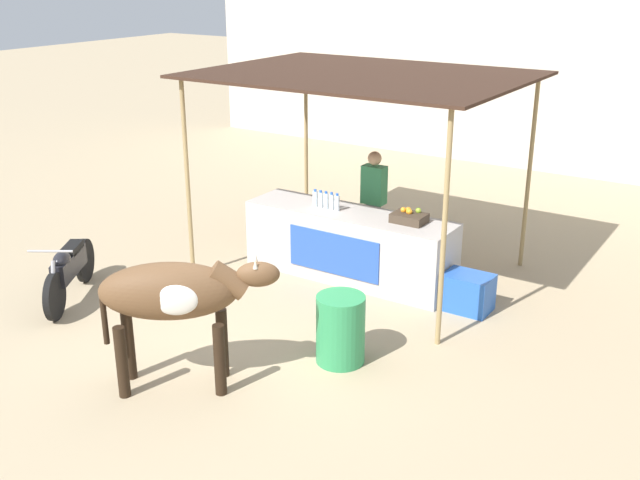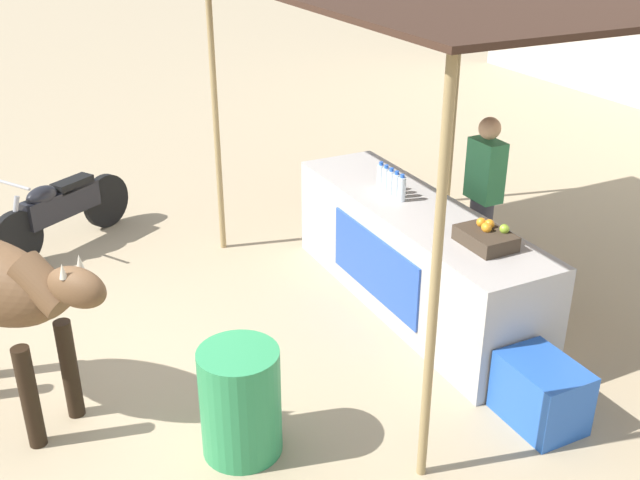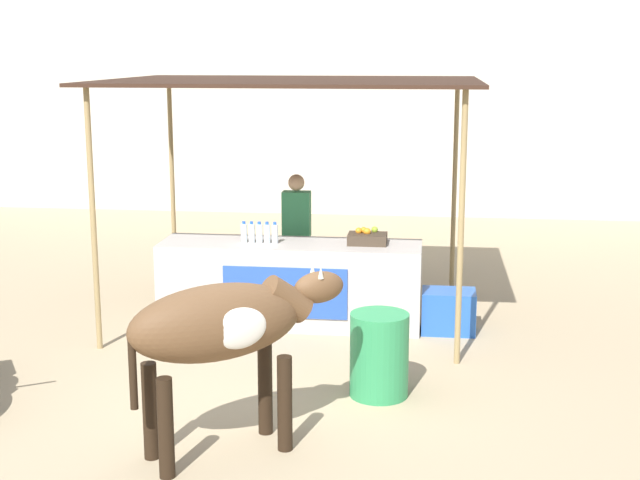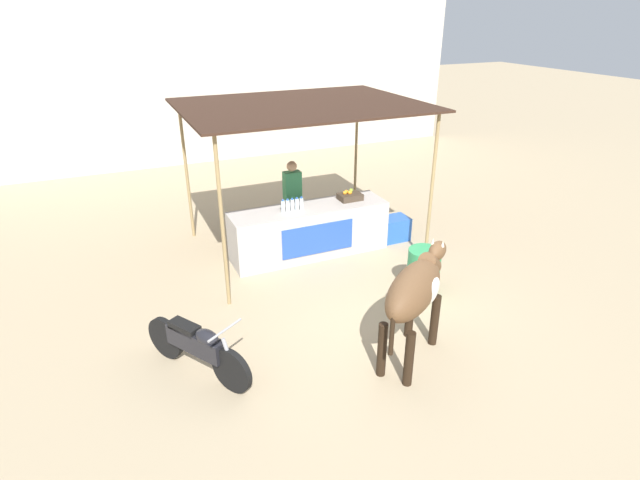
{
  "view_description": "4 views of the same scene",
  "coord_description": "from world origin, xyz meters",
  "px_view_note": "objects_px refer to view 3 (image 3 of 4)",
  "views": [
    {
      "loc": [
        4.97,
        -6.18,
        4.15
      ],
      "look_at": [
        0.21,
        1.14,
        0.92
      ],
      "focal_mm": 42.0,
      "sensor_mm": 36.0,
      "label": 1
    },
    {
      "loc": [
        4.97,
        -1.22,
        3.47
      ],
      "look_at": [
        -0.02,
        1.27,
        0.83
      ],
      "focal_mm": 42.0,
      "sensor_mm": 36.0,
      "label": 2
    },
    {
      "loc": [
        1.58,
        -7.66,
        3.11
      ],
      "look_at": [
        0.44,
        1.44,
        1.17
      ],
      "focal_mm": 50.0,
      "sensor_mm": 36.0,
      "label": 3
    },
    {
      "loc": [
        -3.35,
        -5.8,
        4.34
      ],
      "look_at": [
        -0.34,
        0.93,
        0.89
      ],
      "focal_mm": 28.0,
      "sensor_mm": 36.0,
      "label": 4
    }
  ],
  "objects_px": {
    "vendor_behind_counter": "(297,239)",
    "cow": "(225,327)",
    "cooler_box": "(448,311)",
    "water_barrel": "(379,355)",
    "fruit_crate": "(367,238)",
    "stall_counter": "(291,283)"
  },
  "relations": [
    {
      "from": "cooler_box",
      "to": "cow",
      "type": "xyz_separation_m",
      "value": [
        -1.78,
        -3.35,
        0.79
      ]
    },
    {
      "from": "cooler_box",
      "to": "fruit_crate",
      "type": "bearing_deg",
      "value": 170.62
    },
    {
      "from": "fruit_crate",
      "to": "vendor_behind_counter",
      "type": "height_order",
      "value": "vendor_behind_counter"
    },
    {
      "from": "fruit_crate",
      "to": "water_barrel",
      "type": "xyz_separation_m",
      "value": [
        0.27,
        -2.15,
        -0.64
      ]
    },
    {
      "from": "fruit_crate",
      "to": "water_barrel",
      "type": "relative_size",
      "value": 0.56
    },
    {
      "from": "stall_counter",
      "to": "cooler_box",
      "type": "distance_m",
      "value": 1.84
    },
    {
      "from": "fruit_crate",
      "to": "water_barrel",
      "type": "height_order",
      "value": "fruit_crate"
    },
    {
      "from": "stall_counter",
      "to": "water_barrel",
      "type": "relative_size",
      "value": 3.83
    },
    {
      "from": "fruit_crate",
      "to": "cooler_box",
      "type": "distance_m",
      "value": 1.24
    },
    {
      "from": "fruit_crate",
      "to": "vendor_behind_counter",
      "type": "distance_m",
      "value": 1.17
    },
    {
      "from": "stall_counter",
      "to": "cooler_box",
      "type": "bearing_deg",
      "value": -3.06
    },
    {
      "from": "water_barrel",
      "to": "cow",
      "type": "relative_size",
      "value": 0.46
    },
    {
      "from": "cooler_box",
      "to": "water_barrel",
      "type": "bearing_deg",
      "value": -108.4
    },
    {
      "from": "vendor_behind_counter",
      "to": "cow",
      "type": "bearing_deg",
      "value": -88.98
    },
    {
      "from": "cooler_box",
      "to": "vendor_behind_counter",
      "type": "bearing_deg",
      "value": 155.41
    },
    {
      "from": "vendor_behind_counter",
      "to": "cow",
      "type": "xyz_separation_m",
      "value": [
        0.07,
        -4.2,
        0.18
      ]
    },
    {
      "from": "cooler_box",
      "to": "cow",
      "type": "relative_size",
      "value": 0.36
    },
    {
      "from": "stall_counter",
      "to": "fruit_crate",
      "type": "height_order",
      "value": "fruit_crate"
    },
    {
      "from": "fruit_crate",
      "to": "cooler_box",
      "type": "relative_size",
      "value": 0.73
    },
    {
      "from": "vendor_behind_counter",
      "to": "water_barrel",
      "type": "relative_size",
      "value": 2.11
    },
    {
      "from": "vendor_behind_counter",
      "to": "water_barrel",
      "type": "distance_m",
      "value": 3.12
    },
    {
      "from": "cow",
      "to": "cooler_box",
      "type": "bearing_deg",
      "value": 61.94
    }
  ]
}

